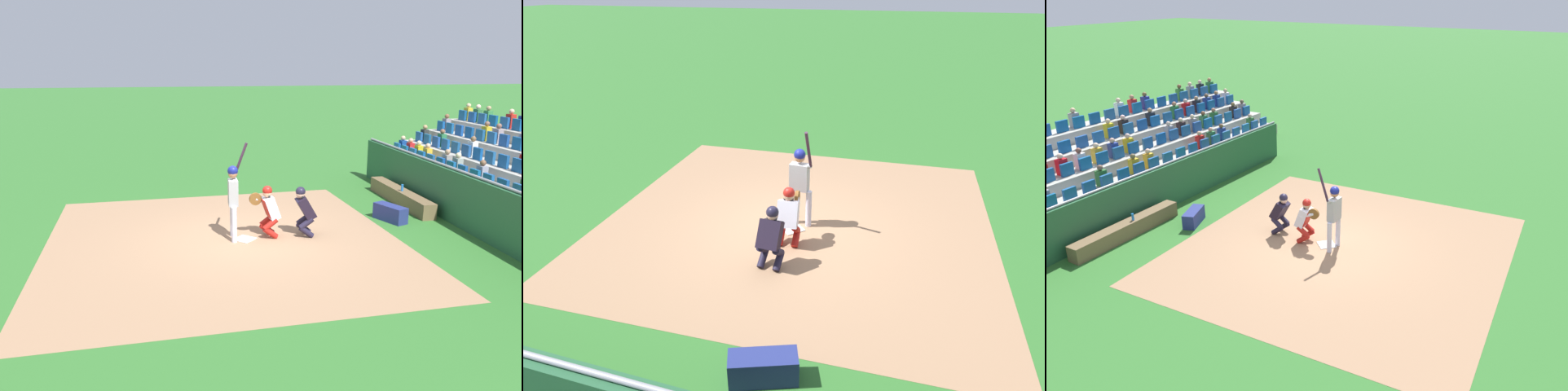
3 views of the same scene
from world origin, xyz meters
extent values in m
plane|color=#2E6828|center=(0.00, 0.00, 0.00)|extent=(160.00, 160.00, 0.00)
cube|color=#9C7555|center=(0.00, 0.50, 0.00)|extent=(8.86, 8.52, 0.01)
cube|color=white|center=(0.00, 0.00, 0.02)|extent=(0.62, 0.62, 0.02)
cylinder|color=silver|center=(-0.14, 0.27, 0.43)|extent=(0.14, 0.14, 0.86)
cylinder|color=silver|center=(0.31, 0.24, 0.43)|extent=(0.14, 0.14, 0.86)
cube|color=#A09FA5|center=(0.09, 0.26, 1.16)|extent=(0.42, 0.24, 0.61)
sphere|color=#AE714C|center=(0.09, 0.26, 1.62)|extent=(0.22, 0.22, 0.22)
sphere|color=navy|center=(0.09, 0.26, 1.68)|extent=(0.25, 0.25, 0.25)
cylinder|color=#A09FA5|center=(0.13, 0.23, 1.45)|extent=(0.45, 0.16, 0.14)
cylinder|color=#A09FA5|center=(0.30, 0.22, 1.45)|extent=(0.17, 0.15, 0.13)
cylinder|color=#2C1929|center=(0.32, 0.04, 1.89)|extent=(0.11, 0.37, 0.84)
sphere|color=black|center=(0.34, 0.19, 1.48)|extent=(0.06, 0.06, 0.06)
cylinder|color=#AB1B15|center=(-0.06, -0.62, 0.15)|extent=(0.17, 0.39, 0.34)
cylinder|color=#AB1B15|center=(-0.06, -0.62, 0.37)|extent=(0.17, 0.39, 0.33)
cylinder|color=#AB1B15|center=(0.26, -0.60, 0.15)|extent=(0.17, 0.39, 0.34)
cylinder|color=#AB1B15|center=(0.26, -0.60, 0.37)|extent=(0.17, 0.39, 0.33)
cube|color=silver|center=(0.10, -0.66, 0.74)|extent=(0.45, 0.44, 0.60)
cube|color=#AB1B15|center=(0.09, -0.54, 0.74)|extent=(0.39, 0.23, 0.45)
sphere|color=tan|center=(0.09, -0.57, 1.11)|extent=(0.22, 0.22, 0.22)
cube|color=black|center=(0.09, -0.57, 1.11)|extent=(0.21, 0.12, 0.20)
sphere|color=#AB1B15|center=(0.09, -0.57, 1.17)|extent=(0.24, 0.24, 0.24)
cylinder|color=brown|center=(0.19, -0.30, 0.95)|extent=(0.09, 0.30, 0.30)
cylinder|color=silver|center=(0.24, -0.47, 0.88)|extent=(0.18, 0.40, 0.22)
cylinder|color=#1F1B30|center=(-0.16, -1.49, 0.15)|extent=(0.16, 0.39, 0.34)
cylinder|color=#1F1B30|center=(-0.16, -1.49, 0.37)|extent=(0.16, 0.39, 0.33)
cylinder|color=#1F1B30|center=(0.16, -1.50, 0.15)|extent=(0.16, 0.39, 0.34)
cylinder|color=#1F1B30|center=(0.16, -1.50, 0.37)|extent=(0.16, 0.39, 0.33)
cube|color=black|center=(0.00, -1.51, 0.72)|extent=(0.44, 0.50, 0.60)
cube|color=#1F1B30|center=(0.01, -1.39, 0.72)|extent=(0.39, 0.29, 0.42)
sphere|color=#D8A189|center=(0.01, -1.37, 1.07)|extent=(0.22, 0.22, 0.22)
cube|color=black|center=(0.01, -1.37, 1.07)|extent=(0.20, 0.14, 0.19)
sphere|color=#1F1B30|center=(0.01, -1.37, 1.13)|extent=(0.24, 0.24, 0.24)
cube|color=#235633|center=(0.00, -5.68, 0.69)|extent=(12.09, 0.24, 1.38)
cylinder|color=gray|center=(0.00, -5.68, 1.42)|extent=(12.09, 0.07, 0.07)
cube|color=brown|center=(2.35, -5.13, 0.22)|extent=(3.59, 0.40, 0.44)
cylinder|color=blue|center=(2.15, -5.07, 0.54)|extent=(0.07, 0.07, 0.20)
cube|color=navy|center=(0.76, -4.08, 0.22)|extent=(1.02, 0.68, 0.43)
cube|color=#A7A498|center=(0.00, -7.98, 0.22)|extent=(18.10, 0.96, 0.44)
cube|color=#15478D|center=(-8.38, -7.84, 0.65)|extent=(0.44, 0.10, 0.42)
cube|color=#1A4893|center=(-7.68, -7.84, 0.65)|extent=(0.44, 0.10, 0.42)
cube|color=#336C31|center=(-7.68, -8.08, 0.70)|extent=(0.32, 0.22, 0.52)
sphere|color=#C7A68D|center=(-7.68, -8.08, 1.06)|extent=(0.19, 0.19, 0.19)
cube|color=#165496|center=(-6.98, -7.84, 0.65)|extent=(0.44, 0.10, 0.42)
cube|color=#194B90|center=(-6.28, -7.84, 0.65)|extent=(0.44, 0.10, 0.42)
cube|color=#1C508E|center=(-5.58, -7.84, 0.65)|extent=(0.44, 0.10, 0.42)
cube|color=navy|center=(-5.58, -8.08, 0.70)|extent=(0.32, 0.22, 0.52)
sphere|color=brown|center=(-5.58, -8.08, 1.06)|extent=(0.19, 0.19, 0.19)
cube|color=#18548D|center=(-4.89, -7.84, 0.65)|extent=(0.44, 0.10, 0.42)
cube|color=#2D723F|center=(-4.89, -8.08, 0.70)|extent=(0.32, 0.22, 0.52)
sphere|color=tan|center=(-4.89, -8.08, 1.06)|extent=(0.19, 0.19, 0.19)
cube|color=navy|center=(-4.19, -7.84, 0.65)|extent=(0.44, 0.10, 0.42)
cube|color=red|center=(-4.19, -8.08, 0.70)|extent=(0.32, 0.22, 0.52)
sphere|color=tan|center=(-4.19, -8.08, 1.06)|extent=(0.19, 0.19, 0.19)
cube|color=#174D94|center=(-3.49, -7.84, 0.65)|extent=(0.44, 0.10, 0.42)
cube|color=#135492|center=(-2.79, -7.84, 0.65)|extent=(0.44, 0.10, 0.42)
cube|color=#1B5291|center=(-2.09, -7.84, 0.65)|extent=(0.44, 0.10, 0.42)
cube|color=#184D96|center=(-1.40, -7.84, 0.65)|extent=(0.44, 0.10, 0.42)
cube|color=gold|center=(-1.40, -8.08, 0.70)|extent=(0.32, 0.22, 0.52)
sphere|color=beige|center=(-1.40, -8.08, 1.06)|extent=(0.19, 0.19, 0.19)
cube|color=#194891|center=(-0.70, -7.84, 0.65)|extent=(0.44, 0.10, 0.42)
cube|color=gold|center=(-0.70, -8.08, 0.70)|extent=(0.32, 0.22, 0.52)
sphere|color=brown|center=(-0.70, -8.08, 1.06)|extent=(0.19, 0.19, 0.19)
cube|color=#104793|center=(0.00, -7.84, 0.65)|extent=(0.44, 0.10, 0.42)
cube|color=#1C508D|center=(0.70, -7.84, 0.65)|extent=(0.44, 0.10, 0.42)
cube|color=#2D6B2E|center=(0.70, -8.08, 0.70)|extent=(0.32, 0.22, 0.52)
sphere|color=brown|center=(0.70, -8.08, 1.06)|extent=(0.19, 0.19, 0.19)
cube|color=#164A92|center=(1.40, -7.84, 0.65)|extent=(0.44, 0.10, 0.42)
cube|color=#165094|center=(2.09, -7.84, 0.65)|extent=(0.44, 0.10, 0.42)
cube|color=#0F5489|center=(2.79, -7.84, 0.65)|extent=(0.44, 0.10, 0.42)
cube|color=#A7A498|center=(0.00, -8.94, 0.44)|extent=(18.10, 0.96, 0.87)
cube|color=#13488D|center=(-8.38, -8.80, 1.08)|extent=(0.44, 0.10, 0.42)
cube|color=gray|center=(-8.38, -9.04, 1.13)|extent=(0.32, 0.22, 0.52)
sphere|color=brown|center=(-8.38, -9.04, 1.49)|extent=(0.19, 0.19, 0.19)
cube|color=#1D4792|center=(-7.68, -8.80, 1.08)|extent=(0.44, 0.10, 0.42)
cube|color=#2C2522|center=(-7.68, -9.04, 1.13)|extent=(0.32, 0.22, 0.52)
sphere|color=brown|center=(-7.68, -9.04, 1.49)|extent=(0.19, 0.19, 0.19)
cube|color=#165288|center=(-6.98, -8.80, 1.08)|extent=(0.44, 0.10, 0.42)
cube|color=#194E8D|center=(-6.28, -8.80, 1.08)|extent=(0.44, 0.10, 0.42)
cube|color=#2E6D34|center=(-6.28, -9.04, 1.13)|extent=(0.32, 0.22, 0.52)
sphere|color=#B17358|center=(-6.28, -9.04, 1.49)|extent=(0.19, 0.19, 0.19)
cube|color=#0F518F|center=(-5.58, -8.80, 1.08)|extent=(0.44, 0.10, 0.42)
cube|color=#307141|center=(-5.58, -9.04, 1.13)|extent=(0.32, 0.22, 0.52)
sphere|color=brown|center=(-5.58, -9.04, 1.49)|extent=(0.19, 0.19, 0.19)
cube|color=#1D4892|center=(-4.89, -8.80, 1.08)|extent=(0.44, 0.10, 0.42)
cube|color=gray|center=(-4.89, -9.04, 1.13)|extent=(0.32, 0.22, 0.52)
sphere|color=beige|center=(-4.89, -9.04, 1.49)|extent=(0.19, 0.19, 0.19)
cube|color=#19518C|center=(-4.19, -8.80, 1.08)|extent=(0.44, 0.10, 0.42)
cube|color=#2E2022|center=(-4.19, -9.04, 1.13)|extent=(0.32, 0.22, 0.52)
sphere|color=beige|center=(-4.19, -9.04, 1.49)|extent=(0.19, 0.19, 0.19)
cube|color=#1B4D8F|center=(-3.49, -8.80, 1.08)|extent=(0.44, 0.10, 0.42)
cube|color=#96949D|center=(-3.49, -9.04, 1.13)|extent=(0.32, 0.22, 0.52)
sphere|color=beige|center=(-3.49, -9.04, 1.49)|extent=(0.19, 0.19, 0.19)
cube|color=#0E4897|center=(-2.79, -8.80, 1.08)|extent=(0.44, 0.10, 0.42)
cube|color=#19498E|center=(-2.09, -8.80, 1.08)|extent=(0.44, 0.10, 0.42)
cube|color=#134B8F|center=(-1.40, -8.80, 1.08)|extent=(0.44, 0.10, 0.42)
cube|color=gold|center=(-1.40, -9.04, 1.13)|extent=(0.32, 0.22, 0.52)
sphere|color=beige|center=(-1.40, -9.04, 1.49)|extent=(0.19, 0.19, 0.19)
cube|color=#18508F|center=(-0.70, -8.80, 1.08)|extent=(0.44, 0.10, 0.42)
cube|color=navy|center=(-0.70, -9.04, 1.13)|extent=(0.32, 0.22, 0.52)
sphere|color=#D0A28A|center=(-0.70, -9.04, 1.49)|extent=(0.19, 0.19, 0.19)
cube|color=#0F4C8C|center=(0.00, -8.80, 1.08)|extent=(0.44, 0.10, 0.42)
cube|color=gold|center=(0.00, -9.04, 1.13)|extent=(0.32, 0.22, 0.52)
sphere|color=beige|center=(0.00, -9.04, 1.49)|extent=(0.19, 0.19, 0.19)
cube|color=#105494|center=(0.70, -8.80, 1.08)|extent=(0.44, 0.10, 0.42)
cube|color=white|center=(0.70, -9.04, 1.13)|extent=(0.32, 0.22, 0.52)
sphere|color=brown|center=(0.70, -9.04, 1.49)|extent=(0.19, 0.19, 0.19)
cube|color=#13508C|center=(1.40, -8.80, 1.08)|extent=(0.44, 0.10, 0.42)
cube|color=red|center=(1.40, -9.04, 1.13)|extent=(0.32, 0.22, 0.52)
sphere|color=beige|center=(1.40, -9.04, 1.49)|extent=(0.19, 0.19, 0.19)
cube|color=#195392|center=(2.09, -8.80, 1.08)|extent=(0.44, 0.10, 0.42)
cube|color=#A7A498|center=(0.00, -9.90, 0.65)|extent=(18.10, 0.96, 1.31)
cube|color=#184E8A|center=(-8.38, -9.76, 1.52)|extent=(0.44, 0.10, 0.42)
cube|color=silver|center=(-8.38, -10.00, 1.57)|extent=(0.32, 0.22, 0.52)
sphere|color=tan|center=(-8.38, -10.00, 1.93)|extent=(0.19, 0.19, 0.19)
cube|color=#1B4B8B|center=(-7.68, -9.76, 1.52)|extent=(0.44, 0.10, 0.42)
cube|color=navy|center=(-7.68, -10.00, 1.57)|extent=(0.32, 0.22, 0.52)
sphere|color=#AB774D|center=(-7.68, -10.00, 1.93)|extent=(0.19, 0.19, 0.19)
cube|color=#104C8A|center=(-6.98, -9.76, 1.52)|extent=(0.44, 0.10, 0.42)
cube|color=navy|center=(-6.98, -10.00, 1.57)|extent=(0.32, 0.22, 0.52)
sphere|color=brown|center=(-6.98, -10.00, 1.93)|extent=(0.19, 0.19, 0.19)
cube|color=#0E4A94|center=(-6.28, -9.76, 1.52)|extent=(0.44, 0.10, 0.42)
cube|color=black|center=(-6.28, -10.00, 1.57)|extent=(0.32, 0.22, 0.52)
sphere|color=#A07F5C|center=(-6.28, -10.00, 1.93)|extent=(0.19, 0.19, 0.19)
cube|color=#184892|center=(-5.58, -9.76, 1.52)|extent=(0.44, 0.10, 0.42)
cube|color=red|center=(-5.58, -10.00, 1.57)|extent=(0.32, 0.22, 0.52)
sphere|color=beige|center=(-5.58, -10.00, 1.93)|extent=(0.19, 0.19, 0.19)
cube|color=#184690|center=(-4.89, -9.76, 1.52)|extent=(0.44, 0.10, 0.42)
cube|color=#287539|center=(-4.89, -10.00, 1.57)|extent=(0.32, 0.22, 0.52)
sphere|color=#B17150|center=(-4.89, -10.00, 1.93)|extent=(0.19, 0.19, 0.19)
cube|color=#184F8B|center=(-4.19, -9.76, 1.52)|extent=(0.44, 0.10, 0.42)
cube|color=#104E96|center=(-3.49, -9.76, 1.52)|extent=(0.44, 0.10, 0.42)
cube|color=#1E232A|center=(-3.49, -10.00, 1.57)|extent=(0.32, 0.22, 0.52)
sphere|color=#AB7A53|center=(-3.49, -10.00, 1.93)|extent=(0.19, 0.19, 0.19)
cube|color=#144691|center=(-2.79, -9.76, 1.52)|extent=(0.44, 0.10, 0.42)
cube|color=#1C538E|center=(-2.09, -9.76, 1.52)|extent=(0.44, 0.10, 0.42)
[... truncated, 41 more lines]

